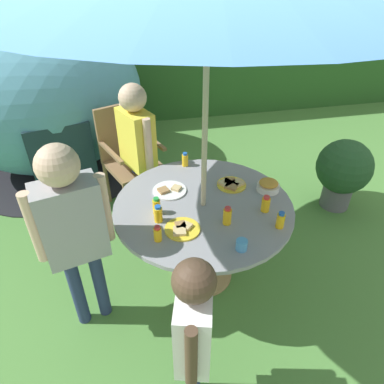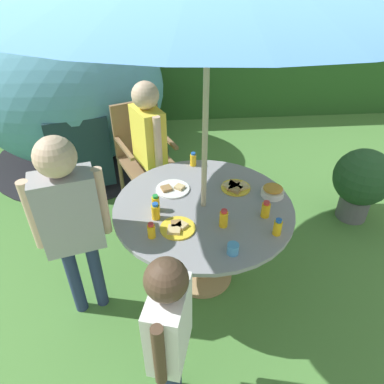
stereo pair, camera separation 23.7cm
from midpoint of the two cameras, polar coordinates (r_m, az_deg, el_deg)
name	(u,v)px [view 1 (the left image)]	position (r m, az deg, el deg)	size (l,w,h in m)	color
ground_plane	(202,274)	(2.94, -0.80, -13.37)	(10.00, 10.00, 0.02)	#477A38
hedge_backdrop	(148,40)	(5.48, -8.47, 23.21)	(9.00, 0.70, 2.17)	#285623
garden_table	(203,222)	(2.55, -0.90, -4.98)	(1.26, 1.26, 0.71)	tan
wooden_chair	(128,153)	(3.44, -12.28, 6.11)	(0.62, 0.63, 1.01)	brown
dome_tent	(45,96)	(4.33, -24.33, 14.02)	(2.60, 2.60, 1.70)	teal
potted_plant	(343,170)	(3.63, 21.73, 3.27)	(0.53, 0.53, 0.72)	#595960
child_in_yellow_shirt	(137,139)	(3.05, -11.22, 8.33)	(0.32, 0.41, 1.32)	navy
child_in_grey_shirt	(72,222)	(2.19, -21.96, -4.63)	(0.45, 0.28, 1.38)	navy
child_in_white_shirt	(194,326)	(1.76, -3.83, -21.13)	(0.24, 0.38, 1.15)	navy
snack_bowl	(268,186)	(2.60, 9.79, 0.94)	(0.16, 0.16, 0.08)	white
plate_near_left	(169,190)	(2.58, -6.31, 0.21)	(0.25, 0.25, 0.03)	white
plate_far_right	(231,184)	(2.63, 3.86, 1.22)	(0.22, 0.22, 0.03)	yellow
plate_back_edge	(182,229)	(2.24, -4.66, -6.08)	(0.23, 0.23, 0.03)	yellow
juice_bottle_near_right	(280,220)	(2.27, 11.34, -4.65)	(0.05, 0.05, 0.12)	yellow
juice_bottle_far_left	(266,204)	(2.39, 9.16, -2.04)	(0.06, 0.06, 0.12)	yellow
juice_bottle_center_front	(185,160)	(2.86, -3.52, 5.20)	(0.05, 0.05, 0.12)	yellow
juice_bottle_center_back	(157,206)	(2.36, -8.66, -2.38)	(0.05, 0.05, 0.12)	yellow
juice_bottle_mid_left	(227,216)	(2.25, 2.77, -4.04)	(0.06, 0.06, 0.13)	yellow
juice_bottle_mid_right	(158,234)	(2.16, -8.77, -6.87)	(0.05, 0.05, 0.11)	yellow
juice_bottle_front_edge	(158,214)	(2.29, -8.49, -3.69)	(0.06, 0.06, 0.12)	yellow
cup_near	(242,245)	(2.09, 4.86, -8.72)	(0.07, 0.07, 0.07)	#4C99D8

